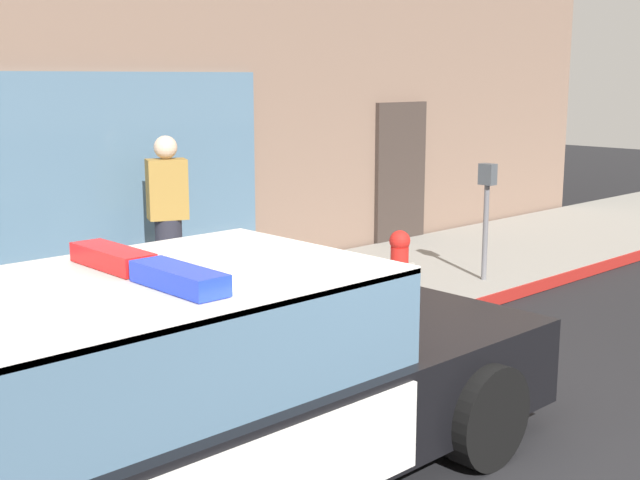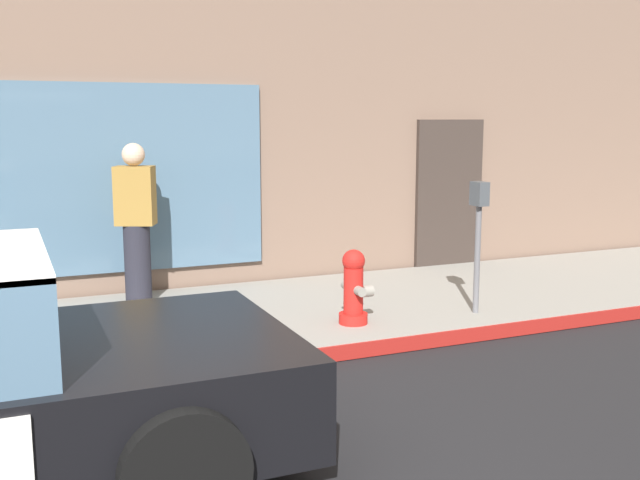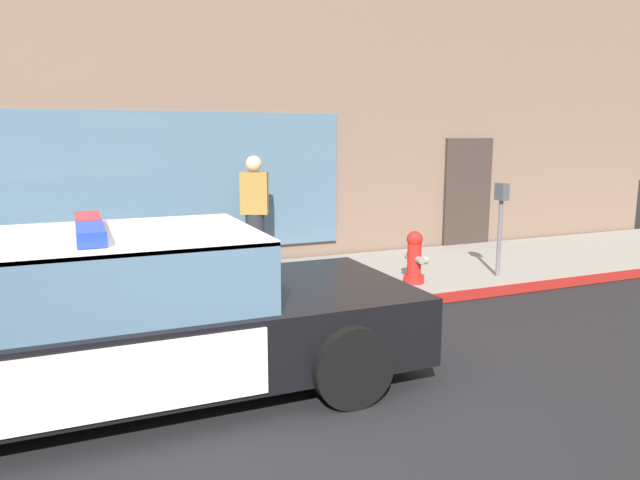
% 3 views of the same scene
% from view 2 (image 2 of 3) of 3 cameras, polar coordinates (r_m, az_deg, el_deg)
% --- Properties ---
extents(sidewalk, '(48.00, 2.74, 0.15)m').
position_cam_2_polar(sidewalk, '(7.35, -20.50, -7.35)').
color(sidewalk, gray).
rests_on(sidewalk, ground).
extents(curb_red_paint, '(28.80, 0.04, 0.14)m').
position_cam_2_polar(curb_red_paint, '(6.04, -19.79, -10.94)').
color(curb_red_paint, maroon).
rests_on(curb_red_paint, ground).
extents(fire_hydrant, '(0.34, 0.39, 0.73)m').
position_cam_2_polar(fire_hydrant, '(7.15, 2.62, -3.69)').
color(fire_hydrant, red).
rests_on(fire_hydrant, sidewalk).
extents(pedestrian_on_sidewalk, '(0.47, 0.40, 1.71)m').
position_cam_2_polar(pedestrian_on_sidewalk, '(8.08, -13.96, 1.24)').
color(pedestrian_on_sidewalk, '#23232D').
rests_on(pedestrian_on_sidewalk, sidewalk).
extents(parking_meter, '(0.12, 0.18, 1.34)m').
position_cam_2_polar(parking_meter, '(7.60, 12.09, 1.33)').
color(parking_meter, slate).
rests_on(parking_meter, sidewalk).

